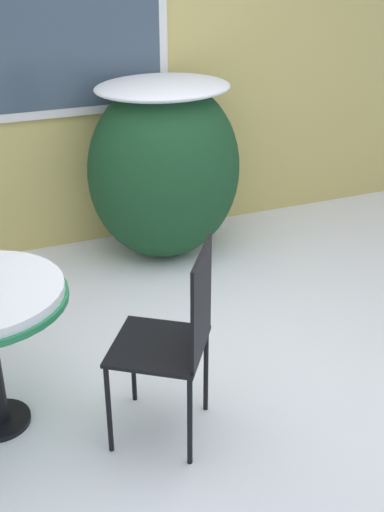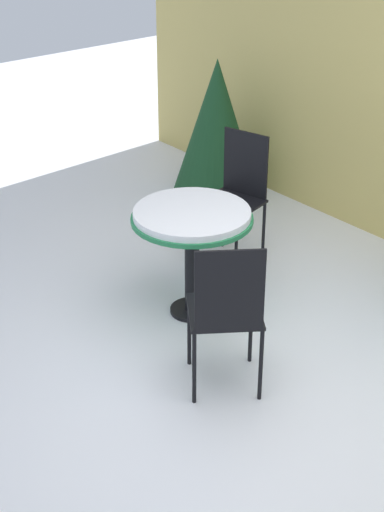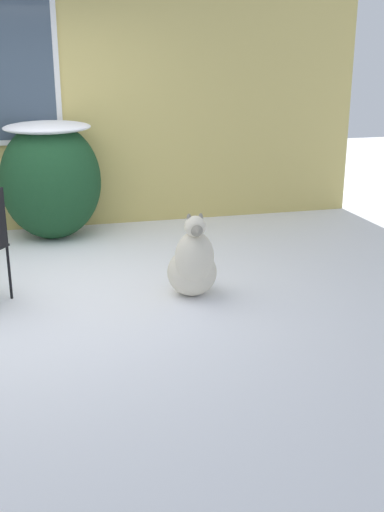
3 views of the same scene
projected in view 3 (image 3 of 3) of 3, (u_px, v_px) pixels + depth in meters
The scene contains 4 objects.
ground_plane at pixel (33, 296), 5.55m from camera, with size 16.00×16.00×0.00m, color white.
house_wall at pixel (17, 84), 7.04m from camera, with size 8.00×0.10×3.28m.
shrub_left at pixel (51, 178), 6.99m from camera, with size 1.09×0.90×1.29m.
dog at pixel (193, 265), 5.46m from camera, with size 0.46×0.61×0.77m.
Camera 3 is at (0.11, -5.33, 2.11)m, focal length 45.00 mm.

